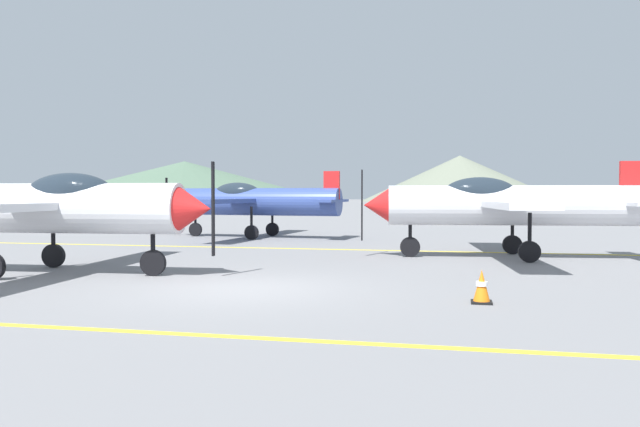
{
  "coord_description": "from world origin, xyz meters",
  "views": [
    {
      "loc": [
        4.15,
        -11.7,
        1.91
      ],
      "look_at": [
        -0.6,
        10.0,
        1.2
      ],
      "focal_mm": 34.52,
      "sensor_mm": 36.0,
      "label": 1
    }
  ],
  "objects_px": {
    "traffic_cone_front": "(482,287)",
    "airplane_far": "(251,201)",
    "airplane_near": "(45,206)",
    "airplane_mid": "(502,204)"
  },
  "relations": [
    {
      "from": "airplane_near",
      "to": "traffic_cone_front",
      "type": "distance_m",
      "value": 10.29
    },
    {
      "from": "airplane_far",
      "to": "airplane_near",
      "type": "bearing_deg",
      "value": -93.91
    },
    {
      "from": "airplane_near",
      "to": "airplane_far",
      "type": "distance_m",
      "value": 12.68
    },
    {
      "from": "airplane_mid",
      "to": "airplane_near",
      "type": "bearing_deg",
      "value": -150.93
    },
    {
      "from": "traffic_cone_front",
      "to": "airplane_mid",
      "type": "bearing_deg",
      "value": 83.44
    },
    {
      "from": "airplane_near",
      "to": "airplane_mid",
      "type": "relative_size",
      "value": 1.0
    },
    {
      "from": "traffic_cone_front",
      "to": "airplane_far",
      "type": "bearing_deg",
      "value": 122.21
    },
    {
      "from": "airplane_far",
      "to": "airplane_mid",
      "type": "bearing_deg",
      "value": -33.1
    },
    {
      "from": "airplane_near",
      "to": "airplane_far",
      "type": "xyz_separation_m",
      "value": [
        0.86,
        12.65,
        0.0
      ]
    },
    {
      "from": "airplane_near",
      "to": "airplane_mid",
      "type": "bearing_deg",
      "value": 29.07
    }
  ]
}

